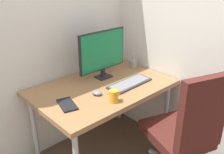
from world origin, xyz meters
The scene contains 11 objects.
ground_plane centered at (0.00, 0.00, 0.00)m, with size 8.00×8.00×0.00m, color brown.
wall_back centered at (0.00, 0.44, 1.40)m, with size 2.65×0.04×2.80m, color silver.
wall_side_right centered at (0.66, -0.20, 1.40)m, with size 0.04×2.21×2.80m, color silver.
desk centered at (0.00, 0.00, 0.67)m, with size 1.25×0.82×0.73m.
office_chair centered at (0.23, -0.74, 0.53)m, with size 0.59×0.66×1.04m.
monitor centered at (0.13, 0.15, 0.99)m, with size 0.53×0.12×0.46m.
keyboard centered at (0.20, -0.14, 0.74)m, with size 0.45×0.18×0.02m.
mouse centered at (-0.15, -0.10, 0.75)m, with size 0.07×0.09×0.04m, color slate.
pen_holder centered at (0.53, 0.12, 0.78)m, with size 0.07×0.07×0.18m.
notebook centered at (-0.43, -0.08, 0.74)m, with size 0.11×0.21×0.01m, color black.
coffee_mug centered at (-0.13, -0.29, 0.78)m, with size 0.11×0.07×0.10m.
Camera 1 is at (-1.33, -1.56, 1.72)m, focal length 40.25 mm.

